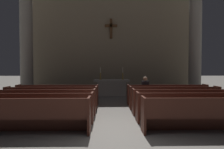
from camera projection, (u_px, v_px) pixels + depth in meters
name	position (u px, v px, depth m)	size (l,w,h in m)	color
ground_plane	(116.00, 133.00, 4.95)	(80.00, 80.00, 0.00)	gray
pew_left_row_1	(18.00, 115.00, 4.85)	(3.75, 0.50, 0.95)	#4C2319
pew_left_row_2	(33.00, 108.00, 5.82)	(3.75, 0.50, 0.95)	#4C2319
pew_left_row_3	(44.00, 102.00, 6.80)	(3.75, 0.50, 0.95)	#4C2319
pew_left_row_4	(52.00, 98.00, 7.77)	(3.75, 0.50, 0.95)	#4C2319
pew_left_row_5	(58.00, 95.00, 8.75)	(3.75, 0.50, 0.95)	#4C2319
pew_right_row_1	(213.00, 114.00, 4.95)	(3.75, 0.50, 0.95)	#4C2319
pew_right_row_2	(196.00, 107.00, 5.93)	(3.75, 0.50, 0.95)	#4C2319
pew_right_row_3	(183.00, 102.00, 6.90)	(3.75, 0.50, 0.95)	#4C2319
pew_right_row_4	(174.00, 97.00, 7.88)	(3.75, 0.50, 0.95)	#4C2319
pew_right_row_5	(167.00, 94.00, 8.85)	(3.75, 0.50, 0.95)	#4C2319
column_left_second	(26.00, 37.00, 11.57)	(1.12, 1.12, 7.44)	#9E998E
column_right_second	(195.00, 38.00, 11.79)	(1.12, 1.12, 7.44)	#9E998E
altar	(112.00, 87.00, 11.73)	(2.20, 0.90, 1.01)	#A8A399
candlestick_left	(100.00, 76.00, 11.69)	(0.16, 0.16, 0.77)	#B79338
candlestick_right	(123.00, 76.00, 11.72)	(0.16, 0.16, 0.77)	#B79338
apse_with_cross	(111.00, 35.00, 13.94)	(11.73, 0.42, 8.39)	gray
lone_worshipper	(145.00, 90.00, 8.86)	(0.32, 0.43, 1.32)	#26262B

